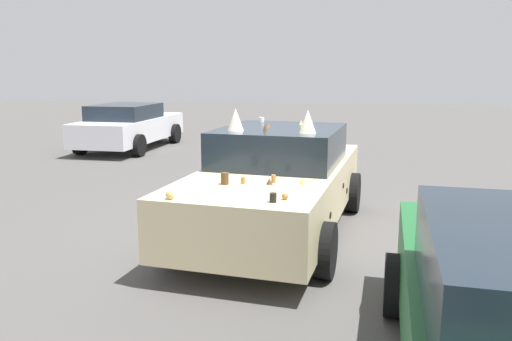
{
  "coord_description": "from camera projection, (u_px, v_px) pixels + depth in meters",
  "views": [
    {
      "loc": [
        -7.04,
        -0.93,
        2.29
      ],
      "look_at": [
        0.0,
        0.3,
        0.9
      ],
      "focal_mm": 35.94,
      "sensor_mm": 36.0,
      "label": 1
    }
  ],
  "objects": [
    {
      "name": "parked_sedan_row_back_far",
      "position": [
        130.0,
        126.0,
        15.25
      ],
      "size": [
        4.51,
        2.07,
        1.34
      ],
      "rotation": [
        0.0,
        0.0,
        -0.03
      ],
      "color": "white",
      "rests_on": "ground"
    },
    {
      "name": "art_car_decorated",
      "position": [
        277.0,
        181.0,
        7.3
      ],
      "size": [
        4.84,
        2.46,
        1.8
      ],
      "rotation": [
        0.0,
        0.0,
        3.03
      ],
      "color": "beige",
      "rests_on": "ground"
    },
    {
      "name": "ground_plane",
      "position": [
        276.0,
        232.0,
        7.41
      ],
      "size": [
        60.0,
        60.0,
        0.0
      ],
      "primitive_type": "plane",
      "color": "#514F4C"
    }
  ]
}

